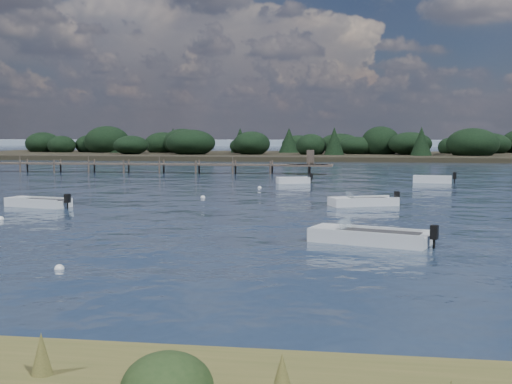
% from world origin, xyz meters
% --- Properties ---
extents(ground, '(400.00, 400.00, 0.00)m').
position_xyz_m(ground, '(0.00, 60.00, 0.00)').
color(ground, '#172336').
rests_on(ground, ground).
extents(tender_far_white, '(3.37, 2.05, 1.13)m').
position_xyz_m(tender_far_white, '(3.34, 34.33, 0.16)').
color(tender_far_white, silver).
rests_on(tender_far_white, ground).
extents(tender_far_grey_b, '(3.89, 1.85, 1.31)m').
position_xyz_m(tender_far_grey_b, '(15.95, 36.87, 0.18)').
color(tender_far_grey_b, silver).
rests_on(tender_far_grey_b, ground).
extents(dinghy_mid_white_a, '(5.18, 3.19, 1.20)m').
position_xyz_m(dinghy_mid_white_a, '(9.38, 2.65, 0.16)').
color(dinghy_mid_white_a, silver).
rests_on(dinghy_mid_white_a, ground).
extents(dinghy_mid_white_b, '(4.52, 3.05, 1.12)m').
position_xyz_m(dinghy_mid_white_b, '(9.34, 16.68, 0.15)').
color(dinghy_mid_white_b, silver).
rests_on(dinghy_mid_white_b, ground).
extents(dinghy_mid_grey, '(4.43, 2.43, 1.10)m').
position_xyz_m(dinghy_mid_grey, '(-10.36, 13.03, 0.15)').
color(dinghy_mid_grey, silver).
rests_on(dinghy_mid_grey, ground).
extents(buoy_a, '(0.32, 0.32, 0.32)m').
position_xyz_m(buoy_a, '(-0.80, -4.06, 0.00)').
color(buoy_a, silver).
rests_on(buoy_a, ground).
extents(buoy_b, '(0.32, 0.32, 0.32)m').
position_xyz_m(buoy_b, '(11.06, 5.39, 0.00)').
color(buoy_b, silver).
rests_on(buoy_b, ground).
extents(buoy_c, '(0.32, 0.32, 0.32)m').
position_xyz_m(buoy_c, '(-9.44, 7.21, 0.00)').
color(buoy_c, silver).
rests_on(buoy_c, ground).
extents(buoy_e, '(0.32, 0.32, 0.32)m').
position_xyz_m(buoy_e, '(1.06, 28.84, 0.00)').
color(buoy_e, silver).
rests_on(buoy_e, ground).
extents(buoy_extra_a, '(0.32, 0.32, 0.32)m').
position_xyz_m(buoy_extra_a, '(-1.70, 20.12, 0.00)').
color(buoy_extra_a, silver).
rests_on(buoy_extra_a, ground).
extents(jetty, '(64.50, 3.20, 3.40)m').
position_xyz_m(jetty, '(-21.74, 47.99, 0.98)').
color(jetty, '#4A4036').
rests_on(jetty, ground).
extents(far_headland, '(190.00, 40.00, 5.80)m').
position_xyz_m(far_headland, '(25.00, 100.00, 1.96)').
color(far_headland, black).
rests_on(far_headland, ground).
extents(distant_haze, '(280.00, 20.00, 2.40)m').
position_xyz_m(distant_haze, '(-90.00, 230.00, 0.00)').
color(distant_haze, '#818F9F').
rests_on(distant_haze, ground).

